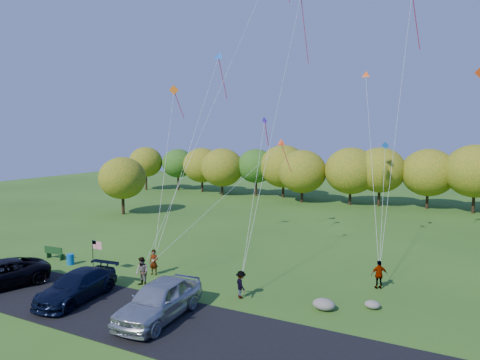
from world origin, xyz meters
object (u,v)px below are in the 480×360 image
at_px(flyer_c, 241,285).
at_px(flyer_d, 379,275).
at_px(minivan_silver, 159,300).
at_px(flyer_b, 142,272).
at_px(park_bench, 54,252).
at_px(minivan_navy, 77,286).
at_px(flyer_a, 154,262).
at_px(trash_barrel, 70,259).

distance_m(flyer_c, flyer_d, 8.80).
relative_size(minivan_silver, flyer_b, 3.13).
xyz_separation_m(flyer_b, flyer_d, (13.44, 6.53, -0.05)).
bearing_deg(flyer_c, flyer_d, -99.23).
bearing_deg(flyer_b, minivan_silver, -22.77).
bearing_deg(park_bench, minivan_silver, -24.13).
bearing_deg(minivan_silver, minivan_navy, 177.62).
bearing_deg(minivan_navy, flyer_b, 55.30).
height_order(minivan_navy, flyer_b, flyer_b).
bearing_deg(minivan_navy, flyer_a, 72.44).
xyz_separation_m(minivan_navy, flyer_a, (1.07, 5.70, 0.02)).
relative_size(minivan_silver, trash_barrel, 7.44).
bearing_deg(flyer_a, park_bench, 172.31).
height_order(flyer_d, park_bench, flyer_d).
bearing_deg(flyer_c, flyer_b, 53.70).
height_order(park_bench, trash_barrel, park_bench).
xyz_separation_m(flyer_b, trash_barrel, (-7.78, 1.16, -0.55)).
xyz_separation_m(flyer_d, park_bench, (-23.46, -4.95, -0.37)).
height_order(minivan_silver, flyer_c, minivan_silver).
distance_m(minivan_silver, park_bench, 14.90).
bearing_deg(park_bench, minivan_navy, -36.68).
relative_size(minivan_silver, flyer_a, 3.35).
distance_m(flyer_b, trash_barrel, 7.89).
bearing_deg(flyer_a, trash_barrel, 176.80).
relative_size(flyer_c, flyer_d, 0.91).
bearing_deg(flyer_b, flyer_d, 43.41).
height_order(minivan_navy, minivan_silver, minivan_silver).
bearing_deg(trash_barrel, park_bench, 169.54).
bearing_deg(flyer_c, minivan_silver, 105.30).
xyz_separation_m(flyer_c, park_bench, (-16.47, 0.40, -0.29)).
bearing_deg(flyer_c, minivan_navy, 72.90).
height_order(flyer_c, flyer_d, flyer_d).
relative_size(flyer_c, park_bench, 0.92).
height_order(flyer_b, park_bench, flyer_b).
bearing_deg(flyer_d, minivan_navy, 3.45).
bearing_deg(flyer_c, park_bench, 41.95).
height_order(flyer_a, park_bench, flyer_a).
xyz_separation_m(minivan_silver, flyer_c, (2.44, 4.58, -0.25)).
xyz_separation_m(flyer_a, flyer_b, (0.79, -2.16, 0.06)).
height_order(minivan_silver, flyer_a, minivan_silver).
relative_size(minivan_silver, flyer_d, 3.30).
xyz_separation_m(flyer_d, trash_barrel, (-21.22, -5.36, -0.50)).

